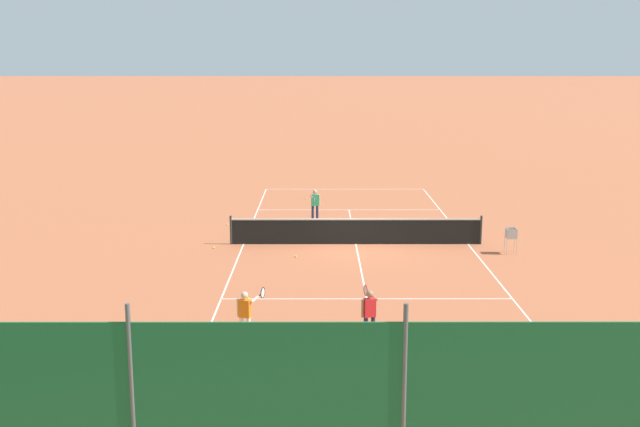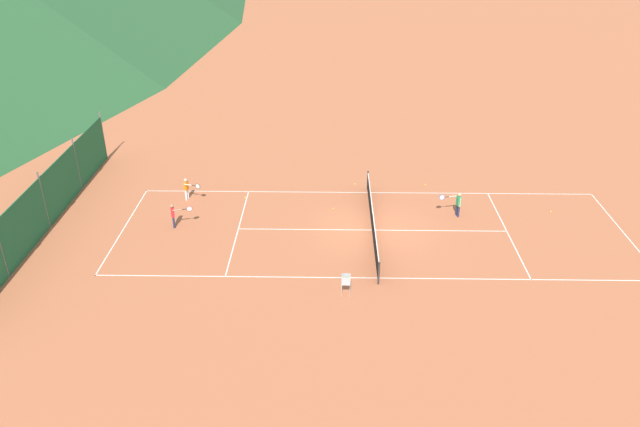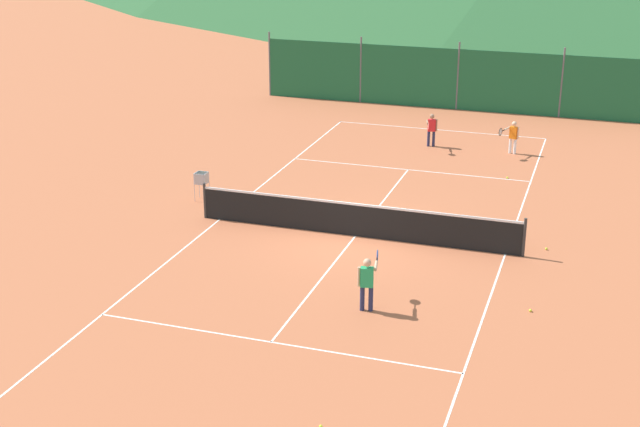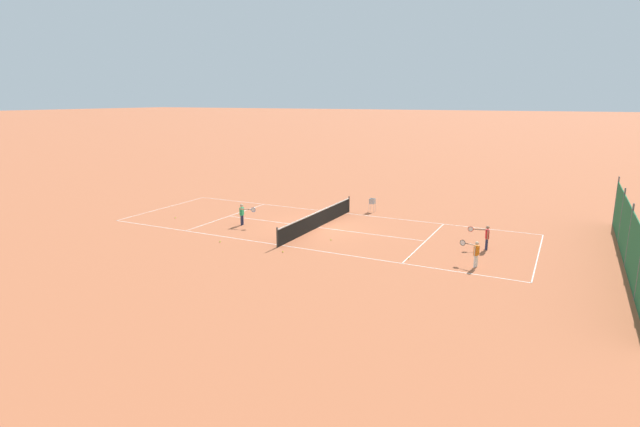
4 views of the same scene
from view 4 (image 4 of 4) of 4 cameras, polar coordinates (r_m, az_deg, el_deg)
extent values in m
plane|color=#B7603D|center=(29.21, -0.23, -1.60)|extent=(600.00, 600.00, 0.00)
cube|color=white|center=(26.28, 23.66, -4.40)|extent=(8.25, 0.05, 0.01)
cube|color=white|center=(36.04, -17.36, 0.62)|extent=(8.25, 0.05, 0.01)
cube|color=white|center=(32.81, 3.00, 0.03)|extent=(0.05, 23.85, 0.01)
cube|color=white|center=(25.75, -4.37, -3.65)|extent=(0.05, 23.85, 0.01)
cube|color=white|center=(27.03, 11.98, -3.10)|extent=(8.20, 0.05, 0.01)
cube|color=white|center=(32.52, -10.34, -0.29)|extent=(8.20, 0.05, 0.01)
cube|color=white|center=(29.21, -0.23, -1.59)|extent=(0.05, 12.80, 0.01)
cylinder|color=#2D2D2D|center=(33.10, 3.33, 1.07)|extent=(0.08, 0.08, 1.06)
cylinder|color=#2D2D2D|center=(25.24, -4.92, -2.76)|extent=(0.08, 0.08, 1.06)
cube|color=black|center=(29.10, -0.23, -0.73)|extent=(9.10, 0.02, 0.91)
cube|color=white|center=(28.99, -0.24, 0.18)|extent=(9.10, 0.04, 0.06)
cube|color=#1E6038|center=(26.07, 31.82, -2.46)|extent=(17.20, 0.04, 2.60)
cylinder|color=#59595E|center=(34.43, 30.74, 1.27)|extent=(0.08, 0.08, 2.90)
cylinder|color=#59595E|center=(30.22, 31.22, -0.20)|extent=(0.08, 0.08, 2.90)
cylinder|color=#59595E|center=(26.04, 31.86, -2.14)|extent=(0.08, 0.08, 2.90)
cylinder|color=#59595E|center=(21.90, 32.75, -4.81)|extent=(0.08, 0.08, 2.90)
cylinder|color=#23284C|center=(26.17, 18.52, -3.38)|extent=(0.10, 0.10, 0.57)
cylinder|color=#23284C|center=(26.35, 18.47, -3.27)|extent=(0.10, 0.10, 0.57)
cube|color=red|center=(26.13, 18.58, -2.25)|extent=(0.31, 0.23, 0.45)
sphere|color=#A37556|center=(26.04, 18.63, -1.53)|extent=(0.18, 0.18, 0.18)
cylinder|color=#A37556|center=(25.96, 18.63, -2.35)|extent=(0.06, 0.06, 0.45)
cylinder|color=#A37556|center=(26.22, 18.07, -1.76)|extent=(0.18, 0.45, 0.06)
cylinder|color=black|center=(26.18, 17.37, -1.74)|extent=(0.08, 0.20, 0.03)
torus|color=red|center=(26.15, 16.84, -1.72)|extent=(0.10, 0.28, 0.28)
cylinder|color=silver|center=(26.15, 16.84, -1.72)|extent=(0.07, 0.24, 0.25)
cylinder|color=#23284C|center=(30.15, -8.83, -0.70)|extent=(0.11, 0.11, 0.60)
cylinder|color=#23284C|center=(29.98, -8.98, -0.79)|extent=(0.11, 0.11, 0.60)
cube|color=#239E5B|center=(29.94, -8.94, 0.25)|extent=(0.32, 0.22, 0.46)
sphere|color=tan|center=(29.86, -8.96, 0.91)|extent=(0.18, 0.18, 0.18)
cylinder|color=tan|center=(30.10, -8.80, 0.32)|extent=(0.07, 0.07, 0.46)
cylinder|color=tan|center=(29.64, -8.68, 0.49)|extent=(0.16, 0.47, 0.07)
cylinder|color=black|center=(29.51, -8.08, 0.45)|extent=(0.07, 0.21, 0.03)
torus|color=#1E4CB2|center=(29.42, -7.63, 0.43)|extent=(0.08, 0.28, 0.28)
cylinder|color=silver|center=(29.42, -7.63, 0.43)|extent=(0.05, 0.25, 0.25)
cylinder|color=white|center=(23.36, 17.27, -5.27)|extent=(0.10, 0.10, 0.56)
cylinder|color=white|center=(23.51, 17.47, -5.17)|extent=(0.10, 0.10, 0.56)
cube|color=orange|center=(23.29, 17.45, -4.06)|extent=(0.30, 0.22, 0.43)
sphere|color=beige|center=(23.20, 17.51, -3.28)|extent=(0.17, 0.17, 0.17)
cylinder|color=beige|center=(23.14, 17.26, -4.16)|extent=(0.06, 0.06, 0.43)
cylinder|color=beige|center=(23.48, 17.19, -3.47)|extent=(0.18, 0.43, 0.06)
cylinder|color=black|center=(23.61, 16.50, -3.33)|extent=(0.08, 0.20, 0.03)
torus|color=black|center=(23.71, 15.99, -3.23)|extent=(0.10, 0.28, 0.28)
cylinder|color=silver|center=(23.71, 15.99, -3.23)|extent=(0.08, 0.24, 0.25)
sphere|color=#CCE033|center=(32.72, -16.21, -0.47)|extent=(0.07, 0.07, 0.07)
sphere|color=#CCE033|center=(23.92, 10.12, -5.06)|extent=(0.07, 0.07, 0.07)
sphere|color=#CCE033|center=(24.61, -4.27, -4.37)|extent=(0.07, 0.07, 0.07)
sphere|color=#CCE033|center=(26.73, -11.36, -3.18)|extent=(0.07, 0.07, 0.07)
sphere|color=#CCE033|center=(26.57, 1.26, -3.02)|extent=(0.07, 0.07, 0.07)
cylinder|color=#B7B7BC|center=(33.55, 5.81, 0.74)|extent=(0.02, 0.02, 0.55)
cylinder|color=#B7B7BC|center=(33.24, 5.60, 0.63)|extent=(0.02, 0.02, 0.55)
cylinder|color=#B7B7BC|center=(33.44, 6.36, 0.69)|extent=(0.02, 0.02, 0.55)
cylinder|color=#B7B7BC|center=(33.13, 6.15, 0.58)|extent=(0.02, 0.02, 0.55)
cube|color=#B7B7BC|center=(33.28, 5.99, 1.14)|extent=(0.34, 0.34, 0.02)
cube|color=#B7B7BC|center=(33.31, 5.73, 1.44)|extent=(0.34, 0.02, 0.34)
cube|color=#B7B7BC|center=(33.19, 6.27, 1.38)|extent=(0.34, 0.02, 0.34)
cube|color=#B7B7BC|center=(33.40, 6.10, 1.46)|extent=(0.02, 0.34, 0.34)
cube|color=#B7B7BC|center=(33.09, 5.90, 1.36)|extent=(0.02, 0.34, 0.34)
sphere|color=#CCE033|center=(33.18, 5.74, 1.18)|extent=(0.07, 0.07, 0.07)
sphere|color=#CCE033|center=(33.42, 5.95, 1.26)|extent=(0.07, 0.07, 0.07)
sphere|color=#CCE033|center=(33.31, 6.14, 1.22)|extent=(0.07, 0.07, 0.07)
sphere|color=#CCE033|center=(33.21, 5.97, 1.19)|extent=(0.07, 0.07, 0.07)
sphere|color=#CCE033|center=(33.29, 5.98, 1.21)|extent=(0.07, 0.07, 0.07)
sphere|color=#CCE033|center=(33.15, 5.93, 1.16)|extent=(0.07, 0.07, 0.07)
sphere|color=#CCE033|center=(33.12, 6.11, 1.25)|extent=(0.07, 0.07, 0.07)
sphere|color=#CCE033|center=(33.30, 6.24, 1.31)|extent=(0.07, 0.07, 0.07)
sphere|color=#CCE033|center=(33.14, 6.16, 1.25)|extent=(0.07, 0.07, 0.07)
sphere|color=#CCE033|center=(33.32, 5.83, 1.33)|extent=(0.07, 0.07, 0.07)
sphere|color=#CCE033|center=(33.24, 5.93, 1.30)|extent=(0.07, 0.07, 0.07)
sphere|color=#CCE033|center=(33.30, 5.78, 1.32)|extent=(0.07, 0.07, 0.07)
sphere|color=#CCE033|center=(33.27, 6.21, 1.40)|extent=(0.07, 0.07, 0.07)
sphere|color=#CCE033|center=(33.21, 5.73, 1.39)|extent=(0.07, 0.07, 0.07)
camera|label=1|loc=(27.54, 56.91, 5.49)|focal=42.00mm
camera|label=2|loc=(52.76, 15.63, 20.42)|focal=35.00mm
camera|label=3|loc=(39.62, -35.83, 13.20)|focal=50.00mm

